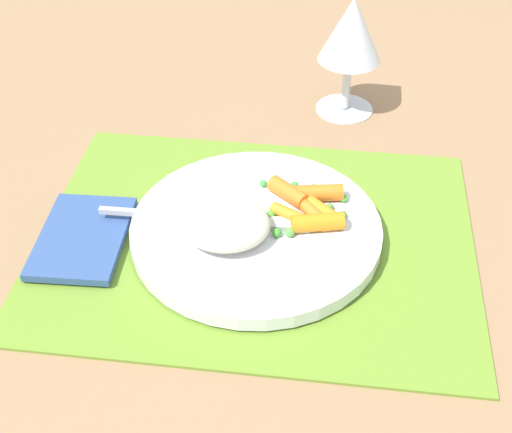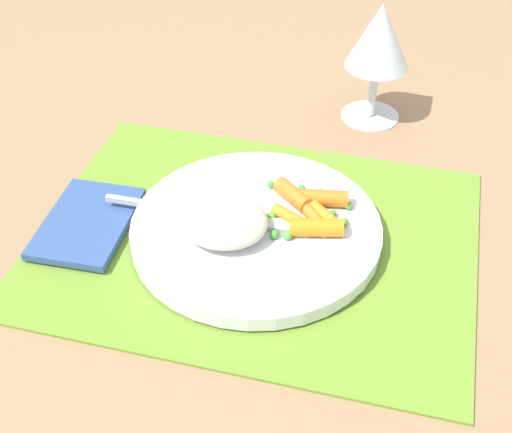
# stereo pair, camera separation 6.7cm
# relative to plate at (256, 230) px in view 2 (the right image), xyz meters

# --- Properties ---
(ground_plane) EXTENTS (2.40, 2.40, 0.00)m
(ground_plane) POSITION_rel_plate_xyz_m (0.00, 0.00, -0.01)
(ground_plane) COLOR #997551
(placemat) EXTENTS (0.43, 0.33, 0.01)m
(placemat) POSITION_rel_plate_xyz_m (0.00, 0.00, -0.01)
(placemat) COLOR olive
(placemat) RESTS_ON ground_plane
(plate) EXTENTS (0.25, 0.25, 0.02)m
(plate) POSITION_rel_plate_xyz_m (0.00, 0.00, 0.00)
(plate) COLOR white
(plate) RESTS_ON placemat
(rice_mound) EXTENTS (0.09, 0.08, 0.03)m
(rice_mound) POSITION_rel_plate_xyz_m (-0.03, -0.02, 0.02)
(rice_mound) COLOR beige
(rice_mound) RESTS_ON plate
(carrot_portion) EXTENTS (0.08, 0.08, 0.02)m
(carrot_portion) POSITION_rel_plate_xyz_m (0.05, 0.03, 0.02)
(carrot_portion) COLOR orange
(carrot_portion) RESTS_ON plate
(pea_scatter) EXTENTS (0.09, 0.09, 0.01)m
(pea_scatter) POSITION_rel_plate_xyz_m (0.05, 0.02, 0.01)
(pea_scatter) COLOR #56AD43
(pea_scatter) RESTS_ON plate
(fork) EXTENTS (0.21, 0.02, 0.01)m
(fork) POSITION_rel_plate_xyz_m (-0.03, -0.00, 0.01)
(fork) COLOR #BABABA
(fork) RESTS_ON plate
(wine_glass) EXTENTS (0.08, 0.08, 0.15)m
(wine_glass) POSITION_rel_plate_xyz_m (0.08, 0.26, 0.09)
(wine_glass) COLOR silver
(wine_glass) RESTS_ON ground_plane
(napkin) EXTENTS (0.09, 0.13, 0.01)m
(napkin) POSITION_rel_plate_xyz_m (-0.17, -0.03, -0.00)
(napkin) COLOR #33518C
(napkin) RESTS_ON placemat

